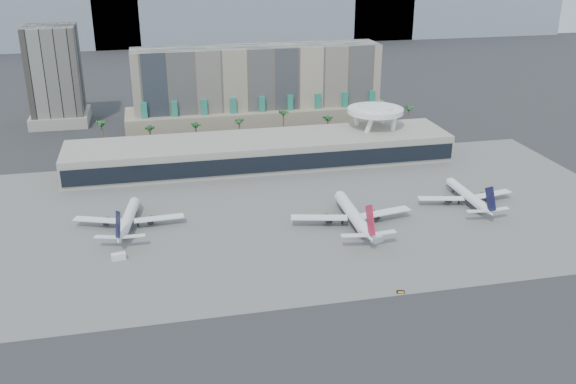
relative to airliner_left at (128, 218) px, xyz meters
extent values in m
plane|color=#232326|center=(57.67, -53.88, -3.49)|extent=(900.00, 900.00, 0.00)
cube|color=#5B5B59|center=(57.67, 1.12, -3.46)|extent=(260.00, 130.00, 0.06)
cube|color=gray|center=(117.67, 416.12, 31.51)|extent=(300.00, 60.00, 70.00)
cube|color=gray|center=(317.67, 416.12, 19.01)|extent=(220.00, 60.00, 45.00)
cube|color=tan|center=(67.67, 121.12, 17.51)|extent=(130.00, 22.00, 42.00)
cube|color=tan|center=(67.67, 119.12, 1.51)|extent=(140.00, 30.00, 10.00)
cube|color=#237A64|center=(7.67, 109.12, 5.51)|extent=(3.00, 2.00, 18.00)
cube|color=#237A64|center=(22.67, 109.12, 5.51)|extent=(3.00, 2.00, 18.00)
cube|color=#237A64|center=(37.67, 109.12, 5.51)|extent=(3.00, 2.00, 18.00)
cube|color=#237A64|center=(52.67, 109.12, 5.51)|extent=(3.00, 2.00, 18.00)
cube|color=#237A64|center=(67.67, 109.12, 5.51)|extent=(3.00, 2.00, 18.00)
cube|color=#237A64|center=(82.67, 109.12, 5.51)|extent=(3.00, 2.00, 18.00)
cube|color=#237A64|center=(97.67, 109.12, 5.51)|extent=(3.00, 2.00, 18.00)
cube|color=#237A64|center=(112.67, 109.12, 5.51)|extent=(3.00, 2.00, 18.00)
cube|color=#237A64|center=(127.67, 109.12, 5.51)|extent=(3.00, 2.00, 18.00)
cube|color=black|center=(-37.33, 146.12, 22.51)|extent=(26.00, 26.00, 52.00)
cube|color=#A49E90|center=(-37.33, 146.12, -0.49)|extent=(30.00, 30.00, 6.00)
cube|color=#A49E90|center=(57.67, 56.12, 2.51)|extent=(170.00, 32.00, 12.00)
cube|color=black|center=(57.67, 39.92, 2.01)|extent=(168.00, 0.60, 7.00)
cube|color=black|center=(57.67, 56.12, 9.76)|extent=(170.00, 12.00, 2.50)
cylinder|color=white|center=(119.03, 68.48, 7.51)|extent=(6.98, 6.99, 21.89)
cylinder|color=white|center=(106.30, 68.48, 7.51)|extent=(6.98, 6.99, 21.89)
cylinder|color=white|center=(106.30, 55.75, 7.51)|extent=(6.98, 6.99, 21.89)
cylinder|color=white|center=(119.03, 55.75, 7.51)|extent=(6.98, 6.99, 21.89)
cylinder|color=white|center=(112.67, 62.12, 16.51)|extent=(26.00, 26.00, 2.20)
cylinder|color=white|center=(112.67, 62.12, 17.81)|extent=(16.00, 16.00, 1.20)
cylinder|color=brown|center=(-12.33, 91.12, 2.51)|extent=(0.70, 0.70, 12.00)
sphere|color=#1C481F|center=(-12.33, 91.12, 8.21)|extent=(2.80, 2.80, 2.80)
cylinder|color=brown|center=(9.67, 91.12, 2.51)|extent=(0.70, 0.70, 12.00)
sphere|color=#1C481F|center=(9.67, 91.12, 8.21)|extent=(2.80, 2.80, 2.80)
cylinder|color=brown|center=(31.67, 91.12, 2.51)|extent=(0.70, 0.70, 12.00)
sphere|color=#1C481F|center=(31.67, 91.12, 8.21)|extent=(2.80, 2.80, 2.80)
cylinder|color=brown|center=(52.67, 91.12, 2.51)|extent=(0.70, 0.70, 12.00)
sphere|color=#1C481F|center=(52.67, 91.12, 8.21)|extent=(2.80, 2.80, 2.80)
cylinder|color=brown|center=(75.67, 91.12, 2.51)|extent=(0.70, 0.70, 12.00)
sphere|color=#1C481F|center=(75.67, 91.12, 8.21)|extent=(2.80, 2.80, 2.80)
cylinder|color=brown|center=(97.67, 91.12, 2.51)|extent=(0.70, 0.70, 12.00)
sphere|color=#1C481F|center=(97.67, 91.12, 8.21)|extent=(2.80, 2.80, 2.80)
cylinder|color=brown|center=(119.67, 91.12, 2.51)|extent=(0.70, 0.70, 12.00)
sphere|color=#1C481F|center=(119.67, 91.12, 8.21)|extent=(2.80, 2.80, 2.80)
cylinder|color=brown|center=(142.67, 91.12, 2.51)|extent=(0.70, 0.70, 12.00)
sphere|color=#1C481F|center=(142.67, 91.12, 8.21)|extent=(2.80, 2.80, 2.80)
cylinder|color=white|center=(0.26, 1.70, -0.02)|extent=(7.75, 26.56, 3.85)
cylinder|color=black|center=(0.26, 1.70, -0.17)|extent=(7.59, 26.03, 3.78)
cone|color=white|center=(2.51, 16.60, -0.02)|extent=(4.46, 4.86, 3.85)
cone|color=white|center=(-2.29, -15.10, 0.27)|extent=(5.11, 9.15, 3.85)
cube|color=white|center=(-10.36, 2.33, -0.60)|extent=(17.59, 9.71, 0.34)
cube|color=white|center=(10.59, -0.84, -0.60)|extent=(17.54, 4.87, 0.34)
cylinder|color=black|center=(-7.43, 2.38, -1.56)|extent=(2.67, 4.13, 2.12)
cylinder|color=black|center=(7.81, 0.07, -1.56)|extent=(2.67, 4.13, 2.12)
cube|color=black|center=(-2.50, -16.53, 5.28)|extent=(1.79, 8.72, 10.14)
cube|color=white|center=(-6.72, -15.41, 0.75)|extent=(7.99, 4.23, 0.24)
cube|color=white|center=(1.85, -16.70, 0.75)|extent=(7.73, 2.20, 0.24)
cylinder|color=black|center=(1.79, 11.83, -2.72)|extent=(0.48, 0.48, 1.54)
cylinder|color=black|center=(-2.93, 1.21, -2.72)|extent=(0.67, 0.67, 1.54)
cylinder|color=black|center=(3.16, 0.28, -2.72)|extent=(0.67, 0.67, 1.54)
cylinder|color=white|center=(77.75, -12.61, 0.46)|extent=(5.13, 30.07, 4.39)
cylinder|color=black|center=(77.75, -12.61, 0.30)|extent=(5.03, 29.47, 4.31)
cone|color=white|center=(78.18, 4.57, 0.46)|extent=(4.51, 5.05, 4.39)
cone|color=white|center=(77.28, -31.98, 0.79)|extent=(4.64, 9.99, 4.39)
cube|color=white|center=(65.65, -13.41, -0.19)|extent=(20.25, 8.86, 0.38)
cube|color=white|center=(89.81, -14.00, -0.19)|extent=(20.24, 7.95, 0.38)
cylinder|color=black|center=(68.95, -12.94, -1.29)|extent=(2.52, 4.45, 2.42)
cylinder|color=black|center=(86.52, -13.37, -1.29)|extent=(2.52, 4.45, 2.42)
cube|color=#B01433|center=(77.23, -33.63, 6.51)|extent=(0.80, 9.99, 11.57)
cube|color=white|center=(72.31, -32.96, 1.34)|extent=(9.07, 3.82, 0.27)
cube|color=white|center=(82.19, -33.20, 1.34)|extent=(9.01, 3.41, 0.27)
cylinder|color=black|center=(78.04, -0.92, -2.61)|extent=(0.55, 0.55, 1.76)
cylinder|color=black|center=(74.21, -13.62, -2.61)|extent=(0.77, 0.77, 1.76)
cylinder|color=black|center=(81.24, -13.79, -2.61)|extent=(0.77, 0.77, 1.76)
cylinder|color=white|center=(126.17, -4.44, -0.07)|extent=(3.99, 25.92, 3.80)
cylinder|color=black|center=(126.17, -4.44, -0.22)|extent=(3.91, 25.40, 3.72)
cone|color=white|center=(126.28, 10.40, -0.07)|extent=(3.83, 4.30, 3.80)
cone|color=white|center=(126.04, -21.18, 0.21)|extent=(3.86, 8.57, 3.80)
cube|color=white|center=(115.72, -5.31, -0.64)|extent=(17.50, 7.39, 0.33)
cube|color=white|center=(136.60, -5.47, -0.64)|extent=(17.50, 7.14, 0.33)
cylinder|color=black|center=(118.57, -4.85, -1.59)|extent=(2.12, 3.81, 2.09)
cylinder|color=black|center=(133.76, -4.97, -1.59)|extent=(2.12, 3.81, 2.09)
cube|color=black|center=(126.03, -22.60, 5.15)|extent=(0.54, 8.62, 9.99)
cube|color=white|center=(121.76, -22.09, 0.69)|extent=(7.82, 3.18, 0.24)
cube|color=white|center=(130.30, -22.16, 0.69)|extent=(7.80, 3.07, 0.24)
cylinder|color=black|center=(126.25, 5.66, -2.73)|extent=(0.47, 0.47, 1.52)
cylinder|color=black|center=(123.12, -5.36, -2.73)|extent=(0.66, 0.66, 1.52)
cylinder|color=black|center=(129.20, -5.41, -2.73)|extent=(0.66, 0.66, 1.52)
cube|color=silver|center=(-2.90, -24.07, -2.42)|extent=(4.70, 2.95, 2.13)
cube|color=silver|center=(81.23, -30.03, -2.49)|extent=(4.38, 3.35, 1.99)
cube|color=black|center=(76.61, -62.89, -2.96)|extent=(2.31, 0.97, 1.05)
cube|color=orange|center=(76.61, -63.08, -2.96)|extent=(1.63, 0.54, 0.63)
cylinder|color=black|center=(75.77, -62.89, -3.17)|extent=(0.13, 0.13, 0.63)
cylinder|color=black|center=(77.45, -62.89, -3.17)|extent=(0.13, 0.13, 0.63)
camera|label=1|loc=(10.56, -211.98, 92.17)|focal=40.00mm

